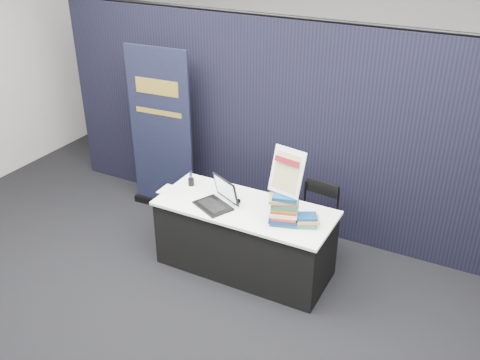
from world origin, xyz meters
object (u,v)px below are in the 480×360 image
Objects in this scene: book_stack_tall at (284,209)px; laptop at (215,199)px; pullup_banner at (161,141)px; stacking_chair at (315,219)px; book_stack_short at (307,221)px; info_sign at (287,172)px; display_table at (245,238)px.

laptop is at bearing -179.31° from book_stack_tall.
book_stack_tall is at bearing -25.11° from pullup_banner.
stacking_chair is at bearing 79.94° from book_stack_tall.
book_stack_short is 2.27m from pullup_banner.
book_stack_tall is at bearing -79.19° from info_sign.
info_sign is at bearing 28.71° from laptop.
book_stack_short is (0.96, 0.06, -0.01)m from laptop.
stacking_chair is (0.11, 0.61, -0.43)m from book_stack_tall.
laptop is 0.22× the size of pullup_banner.
laptop is 1.84× the size of book_stack_short.
display_table is 4.03× the size of laptop.
pullup_banner reaches higher than book_stack_tall.
pullup_banner is (-1.48, 0.68, 0.53)m from display_table.
display_table is at bearing 45.16° from laptop.
stacking_chair is at bearing 42.66° from display_table.
book_stack_tall is at bearing -93.97° from stacking_chair.
stacking_chair is at bearing 90.23° from info_sign.
book_stack_tall is 1.27× the size of book_stack_short.
book_stack_tall is 0.37m from info_sign.
pullup_banner is at bearing 155.44° from display_table.
book_stack_tall reaches higher than laptop.
stacking_chair is (0.11, 0.58, -0.80)m from info_sign.
laptop is 0.87m from info_sign.
book_stack_short is (0.67, -0.04, 0.43)m from display_table.
display_table is 0.88× the size of pullup_banner.
pullup_banner is at bearing 172.69° from laptop.
book_stack_short is 0.51m from info_sign.
book_stack_short is (0.22, 0.05, -0.10)m from book_stack_tall.
pullup_banner is at bearing 161.52° from book_stack_short.
laptop is 1.11m from stacking_chair.
info_sign is at bearing -175.53° from book_stack_short.
laptop is 1.45× the size of book_stack_tall.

